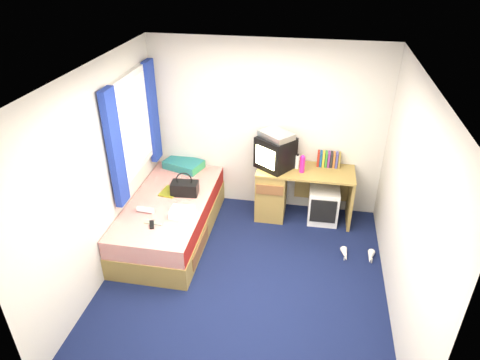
% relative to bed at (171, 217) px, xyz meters
% --- Properties ---
extents(ground, '(3.40, 3.40, 0.00)m').
position_rel_bed_xyz_m(ground, '(1.10, -0.70, -0.27)').
color(ground, '#0C1438').
rests_on(ground, ground).
extents(room_shell, '(3.40, 3.40, 3.40)m').
position_rel_bed_xyz_m(room_shell, '(1.10, -0.70, 1.18)').
color(room_shell, white).
rests_on(room_shell, ground).
extents(bed, '(1.01, 2.00, 0.54)m').
position_rel_bed_xyz_m(bed, '(0.00, 0.00, 0.00)').
color(bed, '#A78A45').
rests_on(bed, ground).
extents(pillow, '(0.61, 0.48, 0.12)m').
position_rel_bed_xyz_m(pillow, '(-0.07, 0.86, 0.33)').
color(pillow, '#174E95').
rests_on(pillow, bed).
extents(desk, '(1.30, 0.55, 0.75)m').
position_rel_bed_xyz_m(desk, '(1.41, 0.74, 0.14)').
color(desk, '#A78A45').
rests_on(desk, ground).
extents(storage_cube, '(0.41, 0.41, 0.50)m').
position_rel_bed_xyz_m(storage_cube, '(1.97, 0.70, -0.02)').
color(storage_cube, white).
rests_on(storage_cube, ground).
extents(crt_tv, '(0.58, 0.58, 0.43)m').
position_rel_bed_xyz_m(crt_tv, '(1.27, 0.74, 0.70)').
color(crt_tv, black).
rests_on(crt_tv, desk).
extents(vcr, '(0.52, 0.50, 0.08)m').
position_rel_bed_xyz_m(vcr, '(1.27, 0.74, 0.95)').
color(vcr, silver).
rests_on(vcr, crt_tv).
extents(book_row, '(0.31, 0.13, 0.20)m').
position_rel_bed_xyz_m(book_row, '(1.98, 0.90, 0.58)').
color(book_row, maroon).
rests_on(book_row, desk).
extents(picture_frame, '(0.03, 0.12, 0.14)m').
position_rel_bed_xyz_m(picture_frame, '(2.12, 0.92, 0.55)').
color(picture_frame, black).
rests_on(picture_frame, desk).
extents(pink_water_bottle, '(0.08, 0.08, 0.22)m').
position_rel_bed_xyz_m(pink_water_bottle, '(1.63, 0.66, 0.59)').
color(pink_water_bottle, '#E8208C').
rests_on(pink_water_bottle, desk).
extents(aerosol_can, '(0.06, 0.06, 0.19)m').
position_rel_bed_xyz_m(aerosol_can, '(1.56, 0.76, 0.58)').
color(aerosol_can, white).
rests_on(aerosol_can, desk).
extents(handbag, '(0.36, 0.22, 0.32)m').
position_rel_bed_xyz_m(handbag, '(0.16, 0.17, 0.37)').
color(handbag, black).
rests_on(handbag, bed).
extents(towel, '(0.28, 0.24, 0.09)m').
position_rel_bed_xyz_m(towel, '(0.27, -0.32, 0.32)').
color(towel, white).
rests_on(towel, bed).
extents(magazine, '(0.24, 0.30, 0.01)m').
position_rel_bed_xyz_m(magazine, '(-0.05, 0.18, 0.28)').
color(magazine, yellow).
rests_on(magazine, bed).
extents(water_bottle, '(0.20, 0.08, 0.07)m').
position_rel_bed_xyz_m(water_bottle, '(-0.19, -0.33, 0.31)').
color(water_bottle, white).
rests_on(water_bottle, bed).
extents(colour_swatch_fan, '(0.22, 0.07, 0.01)m').
position_rel_bed_xyz_m(colour_swatch_fan, '(-0.01, -0.53, 0.28)').
color(colour_swatch_fan, yellow).
rests_on(colour_swatch_fan, bed).
extents(remote_control, '(0.11, 0.17, 0.02)m').
position_rel_bed_xyz_m(remote_control, '(-0.02, -0.57, 0.28)').
color(remote_control, black).
rests_on(remote_control, bed).
extents(window_assembly, '(0.11, 1.42, 1.40)m').
position_rel_bed_xyz_m(window_assembly, '(-0.45, 0.20, 1.15)').
color(window_assembly, silver).
rests_on(window_assembly, room_shell).
extents(white_heels, '(0.43, 0.24, 0.09)m').
position_rel_bed_xyz_m(white_heels, '(2.42, -0.08, -0.23)').
color(white_heels, white).
rests_on(white_heels, ground).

